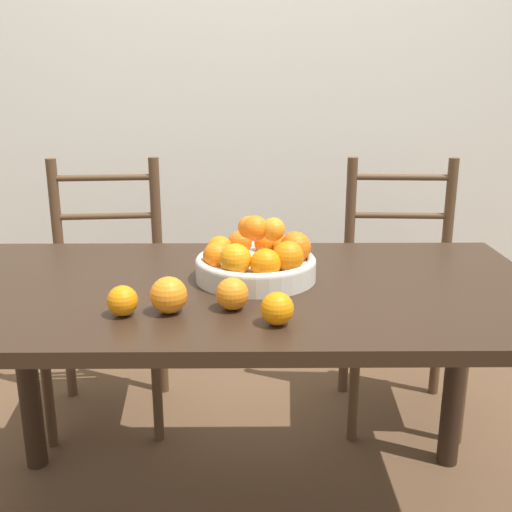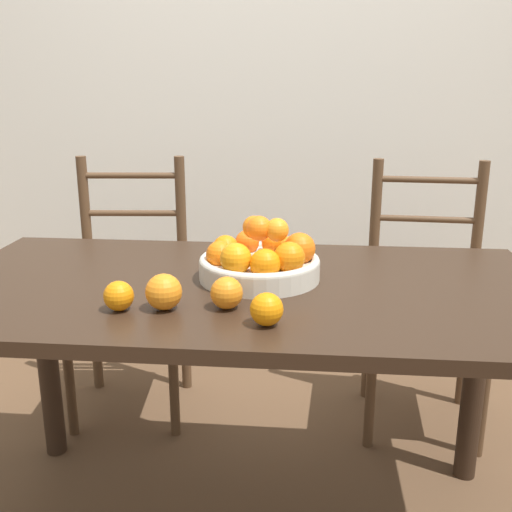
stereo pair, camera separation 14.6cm
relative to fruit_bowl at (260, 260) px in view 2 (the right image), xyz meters
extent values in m
cube|color=silver|center=(-0.05, 1.37, 0.49)|extent=(8.00, 0.06, 2.60)
cube|color=black|center=(-0.05, -0.04, -0.07)|extent=(1.57, 0.81, 0.03)
cylinder|color=black|center=(-0.75, 0.29, -0.45)|extent=(0.07, 0.07, 0.73)
cylinder|color=black|center=(0.66, 0.29, -0.45)|extent=(0.07, 0.07, 0.73)
cylinder|color=beige|center=(0.00, 0.00, -0.03)|extent=(0.32, 0.32, 0.05)
torus|color=beige|center=(0.00, 0.00, 0.00)|extent=(0.32, 0.32, 0.02)
sphere|color=orange|center=(0.10, 0.01, 0.03)|extent=(0.08, 0.08, 0.08)
sphere|color=orange|center=(0.08, 0.07, 0.02)|extent=(0.06, 0.06, 0.06)
sphere|color=orange|center=(0.02, 0.10, 0.02)|extent=(0.06, 0.06, 0.06)
sphere|color=orange|center=(-0.05, 0.10, 0.02)|extent=(0.07, 0.07, 0.07)
sphere|color=orange|center=(-0.10, 0.05, 0.02)|extent=(0.07, 0.07, 0.07)
sphere|color=orange|center=(-0.10, -0.03, 0.02)|extent=(0.07, 0.07, 0.07)
sphere|color=orange|center=(-0.05, -0.09, 0.03)|extent=(0.08, 0.08, 0.08)
sphere|color=orange|center=(0.02, -0.10, 0.02)|extent=(0.08, 0.08, 0.08)
sphere|color=orange|center=(0.08, -0.06, 0.03)|extent=(0.08, 0.08, 0.08)
sphere|color=orange|center=(0.04, 0.00, 0.08)|extent=(0.06, 0.06, 0.06)
sphere|color=orange|center=(-0.02, 0.02, 0.08)|extent=(0.06, 0.06, 0.06)
sphere|color=orange|center=(0.00, 0.00, 0.08)|extent=(0.07, 0.07, 0.07)
sphere|color=orange|center=(-0.20, -0.24, -0.01)|extent=(0.08, 0.08, 0.08)
sphere|color=orange|center=(0.04, -0.31, -0.02)|extent=(0.07, 0.07, 0.07)
sphere|color=orange|center=(-0.06, -0.22, -0.01)|extent=(0.07, 0.07, 0.07)
sphere|color=orange|center=(-0.30, -0.25, -0.02)|extent=(0.07, 0.07, 0.07)
cylinder|color=#513823|center=(-0.73, 0.40, -0.59)|extent=(0.04, 0.04, 0.45)
cylinder|color=#513823|center=(-0.35, 0.43, -0.59)|extent=(0.04, 0.04, 0.45)
cylinder|color=#513823|center=(-0.76, 0.76, -0.32)|extent=(0.04, 0.04, 0.99)
cylinder|color=#513823|center=(-0.39, 0.79, -0.32)|extent=(0.04, 0.04, 0.99)
cube|color=#513823|center=(-0.56, 0.59, -0.34)|extent=(0.45, 0.44, 0.04)
cylinder|color=#513823|center=(-0.57, 0.77, -0.20)|extent=(0.38, 0.06, 0.02)
cylinder|color=#513823|center=(-0.57, 0.77, -0.05)|extent=(0.38, 0.06, 0.02)
cylinder|color=#513823|center=(-0.57, 0.77, 0.10)|extent=(0.38, 0.06, 0.02)
cylinder|color=#513823|center=(0.35, 0.43, -0.59)|extent=(0.04, 0.04, 0.45)
cylinder|color=#513823|center=(0.73, 0.40, -0.59)|extent=(0.04, 0.04, 0.45)
cylinder|color=#513823|center=(0.37, 0.79, -0.32)|extent=(0.04, 0.04, 0.99)
cylinder|color=#513823|center=(0.75, 0.76, -0.32)|extent=(0.04, 0.04, 0.99)
cube|color=#513823|center=(0.55, 0.59, -0.34)|extent=(0.44, 0.42, 0.04)
cylinder|color=#513823|center=(0.56, 0.77, -0.20)|extent=(0.38, 0.05, 0.02)
cylinder|color=#513823|center=(0.56, 0.77, -0.05)|extent=(0.38, 0.05, 0.02)
cylinder|color=#513823|center=(0.56, 0.77, 0.10)|extent=(0.38, 0.05, 0.02)
camera|label=1|loc=(-0.02, -1.49, 0.45)|focal=42.00mm
camera|label=2|loc=(0.13, -1.49, 0.45)|focal=42.00mm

